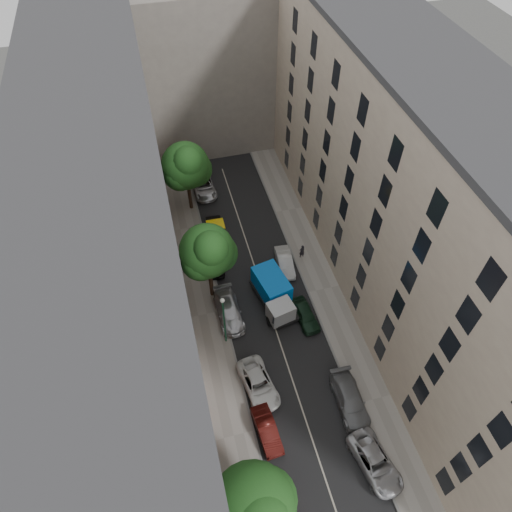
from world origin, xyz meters
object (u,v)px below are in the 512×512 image
object	(u,v)px
tarp_truck	(274,293)
tree_near	(255,509)
car_left_2	(258,384)
tree_far	(187,167)
car_right_1	(350,400)
car_right_2	(305,315)
lamp_post	(224,316)
car_left_4	(216,261)
car_right_3	(285,262)
car_left_5	(216,233)
tree_mid	(209,253)
car_left_3	(229,311)
pedestrian	(302,251)
car_left_1	(267,430)
car_right_0	(375,462)
car_left_6	(203,185)

from	to	relation	value
tarp_truck	tree_near	size ratio (longest dim) A/B	0.77
car_left_2	tree_far	size ratio (longest dim) A/B	0.58
car_right_1	car_right_2	xyz separation A→B (m)	(-0.80, 8.20, -0.06)
car_left_2	lamp_post	distance (m)	5.92
car_left_4	car_right_2	xyz separation A→B (m)	(6.40, -8.00, -0.03)
car_right_3	tree_far	bearing A→B (deg)	130.57
tree_near	car_right_1	bearing A→B (deg)	34.85
car_left_5	tree_far	bearing A→B (deg)	110.13
car_right_1	lamp_post	world-z (taller)	lamp_post
car_left_2	car_left_5	bearing A→B (deg)	81.56
car_right_1	car_right_2	bearing A→B (deg)	97.38
car_left_2	tree_mid	distance (m)	11.17
car_left_2	car_left_3	world-z (taller)	car_left_3
car_left_2	pedestrian	xyz separation A→B (m)	(7.54, 12.08, 0.27)
car_left_4	car_right_2	world-z (taller)	car_left_4
car_left_1	tree_near	distance (m)	7.75
car_left_4	car_left_5	world-z (taller)	car_left_5
tree_far	pedestrian	world-z (taller)	tree_far
car_left_5	lamp_post	distance (m)	12.60
pedestrian	car_left_5	bearing A→B (deg)	-43.51
car_left_5	tree_mid	xyz separation A→B (m)	(-1.70, -7.08, 5.20)
car_left_4	car_right_0	world-z (taller)	car_left_4
car_left_1	tree_mid	bearing A→B (deg)	91.30
car_left_5	car_right_3	distance (m)	7.78
tree_far	tarp_truck	bearing A→B (deg)	-70.09
tarp_truck	lamp_post	distance (m)	6.27
tree_near	car_left_6	bearing A→B (deg)	85.49
tree_near	car_right_3	bearing A→B (deg)	68.25
car_right_1	lamp_post	distance (m)	11.56
car_left_1	car_right_3	size ratio (longest dim) A/B	0.97
pedestrian	tree_near	bearing A→B (deg)	52.97
car_right_2	car_right_3	world-z (taller)	car_right_3
car_left_3	car_right_0	world-z (taller)	car_left_3
tarp_truck	car_left_6	world-z (taller)	tarp_truck
car_left_1	car_left_4	size ratio (longest dim) A/B	0.97
car_left_2	tree_far	distance (m)	22.30
car_right_3	tree_far	distance (m)	13.56
tree_far	car_left_3	bearing A→B (deg)	-86.40
car_right_0	tree_far	bearing A→B (deg)	95.49
tree_near	tarp_truck	bearing A→B (deg)	70.28
car_right_1	car_left_2	bearing A→B (deg)	156.61
car_left_2	car_right_1	distance (m)	7.07
tree_far	tree_mid	bearing A→B (deg)	-90.00
car_left_5	lamp_post	world-z (taller)	lamp_post
car_right_0	car_right_1	bearing A→B (deg)	80.04
tarp_truck	car_left_1	world-z (taller)	tarp_truck
tree_near	tree_mid	world-z (taller)	tree_mid
car_left_5	car_right_0	size ratio (longest dim) A/B	0.93
tarp_truck	car_left_4	world-z (taller)	tarp_truck
tarp_truck	tree_near	world-z (taller)	tree_near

